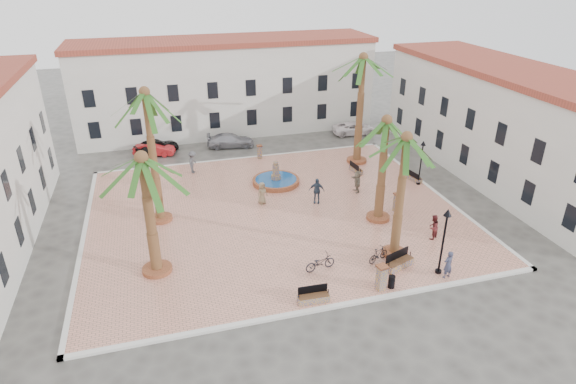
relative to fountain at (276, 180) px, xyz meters
name	(u,v)px	position (x,y,z in m)	size (l,w,h in m)	color
ground	(275,213)	(-1.33, -4.76, -0.42)	(120.00, 120.00, 0.00)	#56544F
plaza	(275,213)	(-1.33, -4.76, -0.34)	(26.00, 22.00, 0.15)	#E3957D
kerb_n	(245,158)	(-1.33, 6.24, -0.34)	(26.30, 0.30, 0.16)	silver
kerb_s	(327,308)	(-1.33, -15.76, -0.34)	(26.30, 0.30, 0.16)	silver
kerb_e	(434,191)	(11.67, -4.76, -0.34)	(0.30, 22.30, 0.16)	silver
kerb_w	(83,238)	(-14.33, -4.76, -0.34)	(0.30, 22.30, 0.16)	silver
building_north	(226,85)	(-1.33, 15.24, 4.35)	(30.40, 7.40, 9.50)	silver
building_east	(503,122)	(18.66, -2.76, 4.10)	(7.40, 26.40, 9.00)	silver
fountain	(276,180)	(0.00, 0.00, 0.00)	(3.81, 3.81, 1.97)	#9F5331
palm_nw	(146,106)	(-9.30, -3.72, 7.87)	(5.13, 5.13, 9.41)	#9F5331
palm_sw	(143,173)	(-9.78, -10.00, 5.98)	(5.58, 5.58, 7.52)	#9F5331
palm_s	(405,151)	(4.38, -12.14, 6.53)	(4.90, 4.90, 7.97)	#9F5331
palm_e	(386,133)	(5.40, -7.73, 6.06)	(5.32, 5.32, 7.56)	#9F5331
palm_ne	(363,69)	(8.16, 2.49, 7.98)	(5.76, 5.76, 9.64)	#9F5331
bench_s	(313,298)	(-1.88, -15.14, -0.01)	(1.73, 0.60, 0.90)	#826856
bench_se	(399,263)	(4.00, -13.53, 0.02)	(2.03, 1.22, 1.03)	#826856
bench_e	(414,178)	(11.05, -2.60, -0.03)	(0.75, 1.65, 0.84)	#826856
bench_ne	(356,170)	(7.15, 0.31, -0.03)	(0.66, 1.65, 0.85)	#826856
lamppost_s	(445,230)	(5.97, -14.63, 2.56)	(0.45, 0.45, 4.18)	black
lamppost_e	(422,155)	(11.07, -3.34, 2.25)	(0.40, 0.40, 3.72)	black
bollard_se	(381,277)	(2.02, -15.16, 0.54)	(0.64, 0.64, 1.55)	#826856
bollard_n	(260,152)	(-0.07, 5.64, 0.40)	(0.49, 0.49, 1.28)	#826856
bollard_e	(397,202)	(7.16, -7.10, 0.48)	(0.58, 0.58, 1.44)	#826856
litter_bin	(392,282)	(2.67, -15.16, 0.11)	(0.39, 0.39, 0.75)	black
cyclist_a	(448,265)	(6.15, -15.16, 0.60)	(0.63, 0.41, 1.73)	#373A53
bicycle_a	(320,262)	(-0.57, -12.47, 0.23)	(0.66, 1.90, 1.00)	black
cyclist_b	(433,227)	(7.63, -11.14, 0.58)	(0.82, 0.64, 1.70)	#591E21
bicycle_b	(378,254)	(3.09, -12.59, 0.21)	(0.45, 1.58, 0.95)	black
pedestrian_fountain_a	(262,193)	(-1.89, -3.21, 0.58)	(0.83, 0.54, 1.70)	#8E7A59
pedestrian_fountain_b	(317,191)	(2.04, -4.19, 0.71)	(1.15, 0.48, 1.96)	#324458
pedestrian_north	(193,162)	(-6.25, 4.01, 0.70)	(1.25, 0.72, 1.94)	#47474C
pedestrian_east	(357,181)	(5.70, -3.26, 0.61)	(1.62, 0.52, 1.75)	#766C5A
car_black	(156,146)	(-9.10, 9.98, 0.29)	(1.67, 4.16, 1.42)	black
car_red	(154,149)	(-9.32, 9.51, 0.20)	(1.31, 3.75, 1.24)	red
car_silver	(231,140)	(-2.05, 9.78, 0.24)	(1.85, 4.54, 1.32)	#9D9DA5
car_white	(354,128)	(11.08, 10.05, 0.21)	(2.07, 4.49, 1.25)	white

